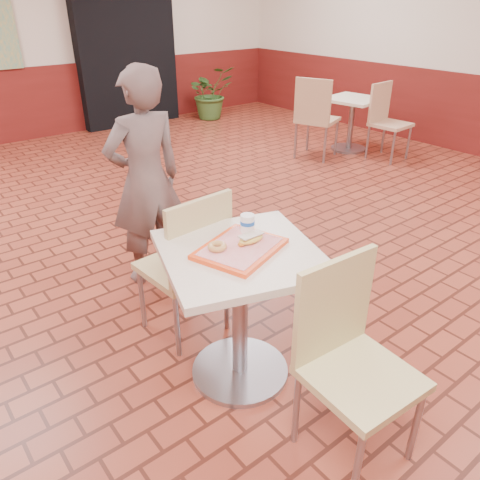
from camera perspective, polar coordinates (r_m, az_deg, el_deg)
room_shell at (r=3.26m, az=6.19°, el=20.46°), size 8.01×10.01×3.01m
wainscot_band at (r=3.53m, az=5.38°, el=4.16°), size 8.00×10.00×1.00m
corridor_doorway at (r=8.03m, az=-13.62°, el=21.29°), size 1.60×0.22×2.20m
main_table at (r=2.43m, az=0.00°, el=-6.65°), size 0.75×0.75×0.79m
chair_main_front at (r=2.14m, az=13.20°, el=-13.29°), size 0.46×0.46×0.94m
chair_main_back at (r=2.75m, az=-6.21°, el=-2.48°), size 0.47×0.47×0.95m
customer at (r=3.32m, az=-11.43°, el=7.14°), size 0.57×0.38×1.54m
serving_tray at (r=2.29m, az=0.00°, el=-1.05°), size 0.42×0.32×0.03m
ring_donut at (r=2.25m, az=-2.80°, el=-0.80°), size 0.10×0.10×0.03m
long_john_donut at (r=2.31m, az=1.29°, el=0.15°), size 0.15×0.07×0.05m
paper_cup at (r=2.41m, az=0.91°, el=2.09°), size 0.07×0.07×0.09m
second_table at (r=6.66m, az=13.48°, el=14.57°), size 0.66×0.66×0.70m
chair_second_left at (r=6.17m, az=9.19°, el=14.89°), size 0.61×0.61×1.02m
chair_second_front at (r=6.42m, az=17.38°, el=14.10°), size 0.46×0.46×0.94m
potted_plant at (r=8.32m, az=-3.64°, el=17.49°), size 0.81×0.71×0.86m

